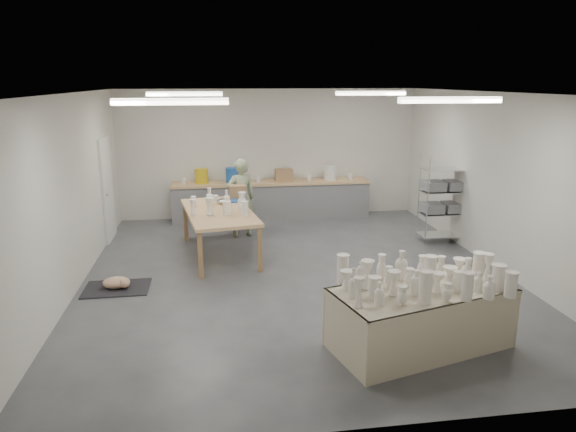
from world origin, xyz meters
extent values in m
plane|color=#424449|center=(0.00, 0.00, 0.00)|extent=(8.00, 8.00, 0.00)
cube|color=white|center=(0.00, 0.00, 2.99)|extent=(7.00, 8.00, 0.02)
cube|color=silver|center=(0.00, 4.00, 1.50)|extent=(7.00, 0.02, 3.00)
cube|color=silver|center=(0.00, -4.00, 1.50)|extent=(7.00, 0.02, 3.00)
cube|color=silver|center=(-3.50, 0.00, 1.50)|extent=(0.02, 8.00, 3.00)
cube|color=silver|center=(3.50, 0.00, 1.50)|extent=(0.02, 8.00, 3.00)
cube|color=white|center=(-3.47, 2.60, 1.05)|extent=(0.05, 0.90, 2.10)
cube|color=white|center=(-1.80, -1.50, 2.94)|extent=(1.40, 0.12, 0.08)
cube|color=white|center=(1.80, -1.50, 2.94)|extent=(1.40, 0.12, 0.08)
cube|color=white|center=(-1.80, 2.00, 2.94)|extent=(1.40, 0.12, 0.08)
cube|color=white|center=(1.80, 2.00, 2.94)|extent=(1.40, 0.12, 0.08)
cube|color=tan|center=(0.00, 3.68, 0.87)|extent=(4.60, 0.60, 0.06)
cube|color=slate|center=(0.00, 3.68, 0.42)|extent=(4.60, 0.55, 0.84)
cylinder|color=gold|center=(-1.60, 3.68, 1.07)|extent=(0.30, 0.30, 0.34)
cylinder|color=#1D51A0|center=(-0.90, 3.68, 1.07)|extent=(0.30, 0.30, 0.34)
cylinder|color=white|center=(1.40, 3.68, 1.07)|extent=(0.30, 0.30, 0.34)
cube|color=#A88351|center=(0.30, 3.68, 1.04)|extent=(0.40, 0.30, 0.28)
cylinder|color=white|center=(-2.00, 3.68, 0.97)|extent=(0.10, 0.10, 0.14)
cylinder|color=white|center=(-0.30, 3.68, 0.97)|extent=(0.10, 0.10, 0.14)
cylinder|color=white|center=(0.90, 3.68, 0.97)|extent=(0.10, 0.10, 0.14)
cylinder|color=white|center=(1.90, 3.68, 0.97)|extent=(0.10, 0.10, 0.14)
cylinder|color=silver|center=(2.78, 1.18, 0.90)|extent=(0.02, 0.02, 1.80)
cylinder|color=silver|center=(3.62, 1.18, 0.90)|extent=(0.02, 0.02, 1.80)
cylinder|color=silver|center=(2.78, 1.62, 0.90)|extent=(0.02, 0.02, 1.80)
cylinder|color=silver|center=(3.62, 1.62, 0.90)|extent=(0.02, 0.02, 1.80)
cube|color=silver|center=(3.20, 1.40, 0.15)|extent=(0.88, 0.48, 0.02)
cube|color=silver|center=(3.20, 1.40, 0.60)|extent=(0.88, 0.48, 0.02)
cube|color=silver|center=(3.20, 1.40, 1.05)|extent=(0.88, 0.48, 0.02)
cube|color=silver|center=(3.20, 1.40, 1.50)|extent=(0.88, 0.48, 0.02)
cube|color=slate|center=(2.98, 1.40, 0.72)|extent=(0.38, 0.42, 0.18)
cube|color=slate|center=(3.42, 1.40, 0.72)|extent=(0.38, 0.42, 0.18)
cube|color=slate|center=(2.98, 1.40, 1.17)|extent=(0.38, 0.42, 0.18)
cube|color=slate|center=(3.42, 1.40, 1.17)|extent=(0.38, 0.42, 0.18)
cube|color=olive|center=(1.12, -2.58, 0.33)|extent=(2.07, 1.34, 0.66)
cube|color=beige|center=(1.12, -2.58, 0.74)|extent=(2.35, 1.55, 0.03)
cube|color=beige|center=(1.12, -3.07, 0.38)|extent=(2.09, 0.60, 0.76)
cube|color=beige|center=(1.12, -2.08, 0.38)|extent=(2.09, 0.60, 0.76)
cube|color=tan|center=(-1.25, 1.23, 0.83)|extent=(1.49, 2.45, 0.06)
cube|color=olive|center=(-1.76, 0.15, 0.40)|extent=(0.08, 0.08, 0.80)
cube|color=olive|center=(-0.75, 0.15, 0.40)|extent=(0.08, 0.08, 0.80)
cube|color=olive|center=(-1.76, 2.31, 0.40)|extent=(0.08, 0.08, 0.80)
cube|color=olive|center=(-0.75, 2.31, 0.40)|extent=(0.08, 0.08, 0.80)
ellipsoid|color=silver|center=(-1.15, 1.76, 0.91)|extent=(0.26, 0.26, 0.12)
cylinder|color=#1D51A0|center=(-0.92, 1.90, 0.88)|extent=(0.26, 0.26, 0.03)
cylinder|color=white|center=(-1.30, 1.99, 0.92)|extent=(0.11, 0.11, 0.12)
cube|color=#A88351|center=(-0.85, 2.15, 1.00)|extent=(0.32, 0.26, 0.28)
cube|color=black|center=(-2.90, -0.18, 0.01)|extent=(1.00, 0.70, 0.02)
ellipsoid|color=white|center=(-2.90, -0.18, 0.11)|extent=(0.47, 0.36, 0.18)
sphere|color=white|center=(-2.76, -0.28, 0.12)|extent=(0.15, 0.15, 0.15)
imported|color=gray|center=(-0.78, 2.36, 0.82)|extent=(0.68, 0.53, 1.65)
cylinder|color=red|center=(-0.78, 2.63, 0.31)|extent=(0.37, 0.37, 0.04)
cylinder|color=silver|center=(-0.63, 2.64, 0.15)|extent=(0.02, 0.02, 0.30)
cylinder|color=silver|center=(-0.86, 2.75, 0.15)|extent=(0.02, 0.02, 0.30)
cylinder|color=silver|center=(-0.84, 2.50, 0.15)|extent=(0.02, 0.02, 0.30)
camera|label=1|loc=(-1.31, -8.03, 3.20)|focal=32.00mm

